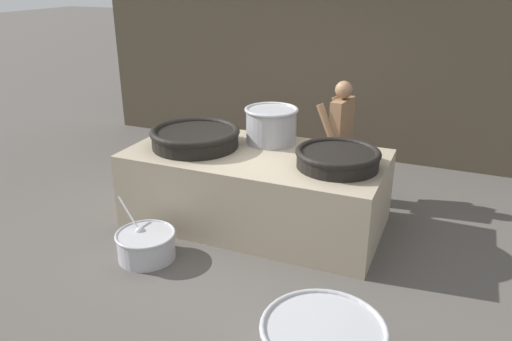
{
  "coord_description": "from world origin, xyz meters",
  "views": [
    {
      "loc": [
        2.18,
        -5.14,
        2.94
      ],
      "look_at": [
        0.0,
        0.0,
        0.68
      ],
      "focal_mm": 35.0,
      "sensor_mm": 36.0,
      "label": 1
    }
  ],
  "objects_px": {
    "giant_wok_far": "(338,157)",
    "stock_pot": "(271,125)",
    "prep_bowl_vegetables": "(146,244)",
    "giant_wok_near": "(195,137)",
    "cook": "(340,137)"
  },
  "relations": [
    {
      "from": "stock_pot",
      "to": "prep_bowl_vegetables",
      "type": "height_order",
      "value": "stock_pot"
    },
    {
      "from": "prep_bowl_vegetables",
      "to": "stock_pot",
      "type": "bearing_deg",
      "value": 65.0
    },
    {
      "from": "giant_wok_near",
      "to": "stock_pot",
      "type": "relative_size",
      "value": 1.64
    },
    {
      "from": "giant_wok_far",
      "to": "cook",
      "type": "distance_m",
      "value": 1.19
    },
    {
      "from": "giant_wok_far",
      "to": "prep_bowl_vegetables",
      "type": "distance_m",
      "value": 2.3
    },
    {
      "from": "stock_pot",
      "to": "prep_bowl_vegetables",
      "type": "xyz_separation_m",
      "value": [
        -0.79,
        -1.69,
        -0.97
      ]
    },
    {
      "from": "cook",
      "to": "prep_bowl_vegetables",
      "type": "bearing_deg",
      "value": 65.7
    },
    {
      "from": "giant_wok_near",
      "to": "stock_pot",
      "type": "distance_m",
      "value": 0.96
    },
    {
      "from": "prep_bowl_vegetables",
      "to": "giant_wok_near",
      "type": "bearing_deg",
      "value": 90.55
    },
    {
      "from": "giant_wok_near",
      "to": "stock_pot",
      "type": "height_order",
      "value": "stock_pot"
    },
    {
      "from": "stock_pot",
      "to": "prep_bowl_vegetables",
      "type": "relative_size",
      "value": 0.83
    },
    {
      "from": "giant_wok_near",
      "to": "prep_bowl_vegetables",
      "type": "bearing_deg",
      "value": -89.45
    },
    {
      "from": "giant_wok_near",
      "to": "prep_bowl_vegetables",
      "type": "xyz_separation_m",
      "value": [
        0.01,
        -1.18,
        -0.86
      ]
    },
    {
      "from": "giant_wok_near",
      "to": "giant_wok_far",
      "type": "height_order",
      "value": "giant_wok_near"
    },
    {
      "from": "giant_wok_far",
      "to": "stock_pot",
      "type": "height_order",
      "value": "stock_pot"
    }
  ]
}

